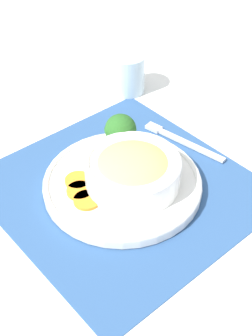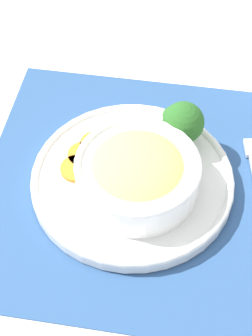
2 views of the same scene
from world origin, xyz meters
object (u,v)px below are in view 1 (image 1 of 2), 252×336
object	(u,v)px
bowl	(133,170)
water_glass	(128,76)
broccoli_floret	(120,130)
fork	(176,138)

from	to	relation	value
bowl	water_glass	bearing A→B (deg)	45.97
bowl	broccoli_floret	distance (m)	0.11
bowl	broccoli_floret	world-z (taller)	broccoli_floret
water_glass	fork	distance (m)	0.22
broccoli_floret	fork	size ratio (longest dim) A/B	0.40
bowl	fork	xyz separation A→B (m)	(0.17, 0.04, -0.05)
bowl	broccoli_floret	bearing A→B (deg)	56.83
bowl	water_glass	xyz separation A→B (m)	(0.24, 0.25, -0.01)
bowl	broccoli_floret	xyz separation A→B (m)	(0.06, 0.09, 0.01)
broccoli_floret	water_glass	bearing A→B (deg)	41.16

